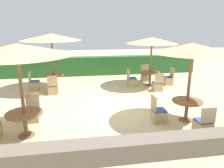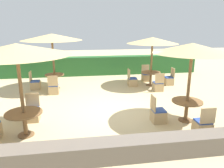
# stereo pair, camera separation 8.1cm
# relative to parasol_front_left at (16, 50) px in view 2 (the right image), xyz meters

# --- Properties ---
(ground_plane) EXTENTS (40.00, 40.00, 0.00)m
(ground_plane) POSITION_rel_parasol_front_left_xyz_m (2.94, 1.50, -2.56)
(ground_plane) COLOR #C6B284
(hedge_row) EXTENTS (13.00, 0.70, 1.19)m
(hedge_row) POSITION_rel_parasol_front_left_xyz_m (2.94, 7.74, -1.97)
(hedge_row) COLOR #28602D
(hedge_row) RESTS_ON ground_plane
(stone_border) EXTENTS (10.00, 0.56, 0.50)m
(stone_border) POSITION_rel_parasol_front_left_xyz_m (2.94, -1.59, -2.31)
(stone_border) COLOR #6B6056
(stone_border) RESTS_ON ground_plane
(parasol_front_left) EXTENTS (2.96, 2.96, 2.73)m
(parasol_front_left) POSITION_rel_parasol_front_left_xyz_m (0.00, 0.00, 0.00)
(parasol_front_left) COLOR brown
(parasol_front_left) RESTS_ON ground_plane
(round_table_front_left) EXTENTS (1.06, 1.06, 0.74)m
(round_table_front_left) POSITION_rel_parasol_front_left_xyz_m (0.00, 0.00, -1.98)
(round_table_front_left) COLOR brown
(round_table_front_left) RESTS_ON ground_plane
(patio_chair_front_left_north) EXTENTS (0.46, 0.46, 0.93)m
(patio_chair_front_left_north) POSITION_rel_parasol_front_left_xyz_m (0.01, 1.05, -2.30)
(patio_chair_front_left_north) COLOR tan
(patio_chair_front_left_north) RESTS_ON ground_plane
(parasol_front_right) EXTENTS (2.50, 2.50, 2.66)m
(parasol_front_right) POSITION_rel_parasol_front_left_xyz_m (5.23, 0.24, -0.08)
(parasol_front_right) COLOR brown
(parasol_front_right) RESTS_ON ground_plane
(round_table_front_right) EXTENTS (1.02, 1.02, 0.73)m
(round_table_front_right) POSITION_rel_parasol_front_left_xyz_m (5.23, 0.24, -2.00)
(round_table_front_right) COLOR brown
(round_table_front_right) RESTS_ON ground_plane
(patio_chair_front_right_west) EXTENTS (0.46, 0.46, 0.93)m
(patio_chair_front_right_west) POSITION_rel_parasol_front_left_xyz_m (4.24, 0.29, -2.30)
(patio_chair_front_right_west) COLOR tan
(patio_chair_front_right_west) RESTS_ON ground_plane
(patio_chair_front_right_south) EXTENTS (0.46, 0.46, 0.93)m
(patio_chair_front_right_south) POSITION_rel_parasol_front_left_xyz_m (5.27, -0.75, -2.30)
(patio_chair_front_right_south) COLOR tan
(patio_chair_front_right_south) RESTS_ON ground_plane
(parasol_back_left) EXTENTS (2.96, 2.96, 2.77)m
(parasol_back_left) POSITION_rel_parasol_front_left_xyz_m (0.40, 4.90, 0.04)
(parasol_back_left) COLOR brown
(parasol_back_left) RESTS_ON ground_plane
(round_table_back_left) EXTENTS (0.97, 0.97, 0.75)m
(round_table_back_left) POSITION_rel_parasol_front_left_xyz_m (0.40, 4.90, -2.00)
(round_table_back_left) COLOR brown
(round_table_back_left) RESTS_ON ground_plane
(patio_chair_back_left_west) EXTENTS (0.46, 0.46, 0.93)m
(patio_chair_back_left_west) POSITION_rel_parasol_front_left_xyz_m (-0.59, 4.91, -2.30)
(patio_chair_back_left_west) COLOR tan
(patio_chair_back_left_west) RESTS_ON ground_plane
(patio_chair_back_left_south) EXTENTS (0.46, 0.46, 0.93)m
(patio_chair_back_left_south) POSITION_rel_parasol_front_left_xyz_m (0.43, 3.98, -2.30)
(patio_chair_back_left_south) COLOR tan
(patio_chair_back_left_south) RESTS_ON ground_plane
(parasol_back_right) EXTENTS (2.65, 2.65, 2.57)m
(parasol_back_right) POSITION_rel_parasol_front_left_xyz_m (5.45, 4.72, -0.17)
(parasol_back_right) COLOR brown
(parasol_back_right) RESTS_ON ground_plane
(round_table_back_right) EXTENTS (1.03, 1.03, 0.74)m
(round_table_back_right) POSITION_rel_parasol_front_left_xyz_m (5.45, 4.72, -1.99)
(round_table_back_right) COLOR brown
(round_table_back_right) RESTS_ON ground_plane
(patio_chair_back_right_north) EXTENTS (0.46, 0.46, 0.93)m
(patio_chair_back_right_north) POSITION_rel_parasol_front_left_xyz_m (5.49, 5.66, -2.30)
(patio_chair_back_right_north) COLOR tan
(patio_chair_back_right_north) RESTS_ON ground_plane
(patio_chair_back_right_west) EXTENTS (0.46, 0.46, 0.93)m
(patio_chair_back_right_west) POSITION_rel_parasol_front_left_xyz_m (4.44, 4.76, -2.30)
(patio_chair_back_right_west) COLOR tan
(patio_chair_back_right_west) RESTS_ON ground_plane
(patio_chair_back_right_south) EXTENTS (0.46, 0.46, 0.93)m
(patio_chair_back_right_south) POSITION_rel_parasol_front_left_xyz_m (5.49, 3.69, -2.30)
(patio_chair_back_right_south) COLOR tan
(patio_chair_back_right_south) RESTS_ON ground_plane
(patio_chair_back_right_east) EXTENTS (0.46, 0.46, 0.93)m
(patio_chair_back_right_east) POSITION_rel_parasol_front_left_xyz_m (6.47, 4.68, -2.30)
(patio_chair_back_right_east) COLOR tan
(patio_chair_back_right_east) RESTS_ON ground_plane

